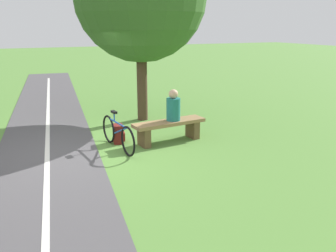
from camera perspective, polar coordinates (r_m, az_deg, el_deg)
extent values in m
plane|color=#548438|center=(7.90, -14.27, -4.22)|extent=(80.00, 80.00, 0.00)
cube|color=#937047|center=(8.26, 0.20, 0.55)|extent=(1.79, 0.62, 0.08)
cube|color=brown|center=(8.66, 3.97, -0.48)|extent=(0.20, 0.42, 0.43)
cube|color=brown|center=(8.03, -3.87, -1.81)|extent=(0.20, 0.42, 0.43)
cylinder|color=#1E6B66|center=(8.24, 0.87, 2.70)|extent=(0.35, 0.35, 0.53)
sphere|color=tan|center=(8.16, 0.88, 5.17)|extent=(0.22, 0.22, 0.22)
torus|color=black|center=(7.42, -6.47, -2.46)|extent=(0.12, 0.65, 0.65)
torus|color=black|center=(8.36, -9.55, -0.48)|extent=(0.12, 0.65, 0.65)
cylinder|color=#1E51A3|center=(7.81, -8.18, 0.51)|extent=(0.14, 0.90, 0.04)
cylinder|color=#1E51A3|center=(7.71, -7.67, -0.74)|extent=(0.11, 0.65, 0.31)
cylinder|color=#1E51A3|center=(7.93, -8.66, 1.46)|extent=(0.03, 0.03, 0.20)
cube|color=black|center=(7.90, -8.70, 2.24)|extent=(0.10, 0.21, 0.05)
cube|color=maroon|center=(8.32, -8.06, -1.26)|extent=(0.28, 0.35, 0.44)
cube|color=maroon|center=(8.35, -7.15, -1.63)|extent=(0.08, 0.22, 0.20)
cylinder|color=#473323|center=(10.14, -4.22, 8.04)|extent=(0.29, 0.29, 2.55)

